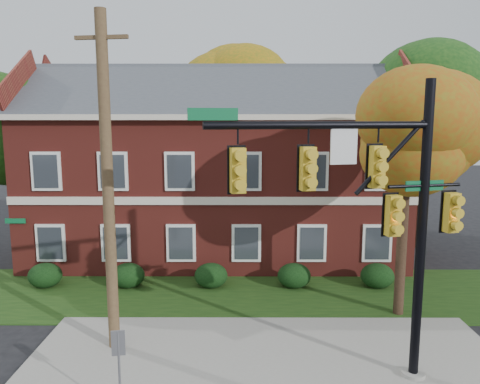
{
  "coord_description": "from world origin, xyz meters",
  "views": [
    {
      "loc": [
        -0.71,
        -12.18,
        7.03
      ],
      "look_at": [
        -0.77,
        3.0,
        4.67
      ],
      "focal_mm": 35.0,
      "sensor_mm": 36.0,
      "label": 1
    }
  ],
  "objects_px": {
    "traffic_signal": "(373,201)",
    "hedge_far_left": "(45,275)",
    "hedge_far_right": "(377,276)",
    "tree_left_rear": "(16,127)",
    "apartment_building": "(217,159)",
    "hedge_center": "(211,276)",
    "tree_near_right": "(416,130)",
    "hedge_left": "(128,275)",
    "utility_pole": "(108,185)",
    "sign_post": "(119,359)",
    "tree_far_rear": "(242,92)",
    "tree_right_rear": "(433,98)",
    "hedge_right": "(294,276)"
  },
  "relations": [
    {
      "from": "traffic_signal",
      "to": "hedge_far_left",
      "type": "bearing_deg",
      "value": 134.09
    },
    {
      "from": "hedge_far_right",
      "to": "tree_left_rear",
      "type": "distance_m",
      "value": 18.3
    },
    {
      "from": "apartment_building",
      "to": "traffic_signal",
      "type": "height_order",
      "value": "apartment_building"
    },
    {
      "from": "hedge_center",
      "to": "tree_near_right",
      "type": "distance_m",
      "value": 9.9
    },
    {
      "from": "hedge_far_left",
      "to": "hedge_far_right",
      "type": "relative_size",
      "value": 1.0
    },
    {
      "from": "hedge_left",
      "to": "hedge_center",
      "type": "xyz_separation_m",
      "value": [
        3.5,
        0.0,
        0.0
      ]
    },
    {
      "from": "hedge_left",
      "to": "traffic_signal",
      "type": "xyz_separation_m",
      "value": [
        8.1,
        -7.3,
        4.46
      ]
    },
    {
      "from": "traffic_signal",
      "to": "utility_pole",
      "type": "distance_m",
      "value": 7.51
    },
    {
      "from": "hedge_center",
      "to": "sign_post",
      "type": "xyz_separation_m",
      "value": [
        -1.58,
        -8.7,
        0.96
      ]
    },
    {
      "from": "hedge_far_left",
      "to": "tree_near_right",
      "type": "distance_m",
      "value": 15.75
    },
    {
      "from": "tree_far_rear",
      "to": "tree_right_rear",
      "type": "bearing_deg",
      "value": -35.0
    },
    {
      "from": "hedge_center",
      "to": "sign_post",
      "type": "bearing_deg",
      "value": -100.31
    },
    {
      "from": "traffic_signal",
      "to": "sign_post",
      "type": "relative_size",
      "value": 3.67
    },
    {
      "from": "hedge_far_left",
      "to": "traffic_signal",
      "type": "xyz_separation_m",
      "value": [
        11.6,
        -7.3,
        4.46
      ]
    },
    {
      "from": "hedge_far_right",
      "to": "tree_right_rear",
      "type": "bearing_deg",
      "value": 54.77
    },
    {
      "from": "apartment_building",
      "to": "hedge_far_left",
      "type": "height_order",
      "value": "apartment_building"
    },
    {
      "from": "hedge_center",
      "to": "hedge_far_right",
      "type": "distance_m",
      "value": 7.0
    },
    {
      "from": "sign_post",
      "to": "traffic_signal",
      "type": "bearing_deg",
      "value": 2.88
    },
    {
      "from": "hedge_far_right",
      "to": "tree_right_rear",
      "type": "xyz_separation_m",
      "value": [
        4.31,
        6.11,
        7.6
      ]
    },
    {
      "from": "apartment_building",
      "to": "tree_near_right",
      "type": "relative_size",
      "value": 2.19
    },
    {
      "from": "hedge_far_right",
      "to": "tree_far_rear",
      "type": "distance_m",
      "value": 16.51
    },
    {
      "from": "tree_near_right",
      "to": "utility_pole",
      "type": "bearing_deg",
      "value": -165.93
    },
    {
      "from": "hedge_right",
      "to": "tree_far_rear",
      "type": "distance_m",
      "value": 15.66
    },
    {
      "from": "hedge_center",
      "to": "tree_right_rear",
      "type": "height_order",
      "value": "tree_right_rear"
    },
    {
      "from": "hedge_left",
      "to": "tree_right_rear",
      "type": "xyz_separation_m",
      "value": [
        14.81,
        6.11,
        7.6
      ]
    },
    {
      "from": "hedge_far_left",
      "to": "traffic_signal",
      "type": "distance_m",
      "value": 14.41
    },
    {
      "from": "traffic_signal",
      "to": "hedge_far_right",
      "type": "bearing_deg",
      "value": 58.08
    },
    {
      "from": "apartment_building",
      "to": "tree_right_rear",
      "type": "bearing_deg",
      "value": 4.33
    },
    {
      "from": "hedge_center",
      "to": "traffic_signal",
      "type": "relative_size",
      "value": 0.17
    },
    {
      "from": "hedge_left",
      "to": "hedge_far_left",
      "type": "bearing_deg",
      "value": 180.0
    },
    {
      "from": "apartment_building",
      "to": "tree_far_rear",
      "type": "xyz_separation_m",
      "value": [
        1.34,
        7.84,
        3.86
      ]
    },
    {
      "from": "hedge_center",
      "to": "traffic_signal",
      "type": "height_order",
      "value": "traffic_signal"
    },
    {
      "from": "tree_far_rear",
      "to": "traffic_signal",
      "type": "relative_size",
      "value": 1.43
    },
    {
      "from": "apartment_building",
      "to": "tree_right_rear",
      "type": "xyz_separation_m",
      "value": [
        11.31,
        0.86,
        3.13
      ]
    },
    {
      "from": "tree_far_rear",
      "to": "sign_post",
      "type": "height_order",
      "value": "tree_far_rear"
    },
    {
      "from": "hedge_right",
      "to": "hedge_far_right",
      "type": "bearing_deg",
      "value": 0.0
    },
    {
      "from": "apartment_building",
      "to": "hedge_far_right",
      "type": "distance_m",
      "value": 9.82
    },
    {
      "from": "hedge_center",
      "to": "hedge_far_right",
      "type": "xyz_separation_m",
      "value": [
        7.0,
        0.0,
        0.0
      ]
    },
    {
      "from": "hedge_far_left",
      "to": "hedge_far_right",
      "type": "height_order",
      "value": "same"
    },
    {
      "from": "apartment_building",
      "to": "hedge_center",
      "type": "distance_m",
      "value": 6.89
    },
    {
      "from": "tree_left_rear",
      "to": "sign_post",
      "type": "xyz_separation_m",
      "value": [
        8.15,
        -12.84,
        -5.19
      ]
    },
    {
      "from": "sign_post",
      "to": "tree_right_rear",
      "type": "bearing_deg",
      "value": 39.09
    },
    {
      "from": "tree_near_right",
      "to": "tree_right_rear",
      "type": "relative_size",
      "value": 0.81
    },
    {
      "from": "hedge_left",
      "to": "traffic_signal",
      "type": "height_order",
      "value": "traffic_signal"
    },
    {
      "from": "utility_pole",
      "to": "tree_left_rear",
      "type": "bearing_deg",
      "value": 134.94
    },
    {
      "from": "tree_left_rear",
      "to": "hedge_right",
      "type": "bearing_deg",
      "value": -17.37
    },
    {
      "from": "tree_right_rear",
      "to": "utility_pole",
      "type": "relative_size",
      "value": 1.05
    },
    {
      "from": "hedge_far_left",
      "to": "sign_post",
      "type": "bearing_deg",
      "value": -58.09
    },
    {
      "from": "hedge_center",
      "to": "tree_left_rear",
      "type": "xyz_separation_m",
      "value": [
        -9.73,
        4.14,
        6.16
      ]
    },
    {
      "from": "hedge_left",
      "to": "tree_far_rear",
      "type": "distance_m",
      "value": 16.25
    }
  ]
}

